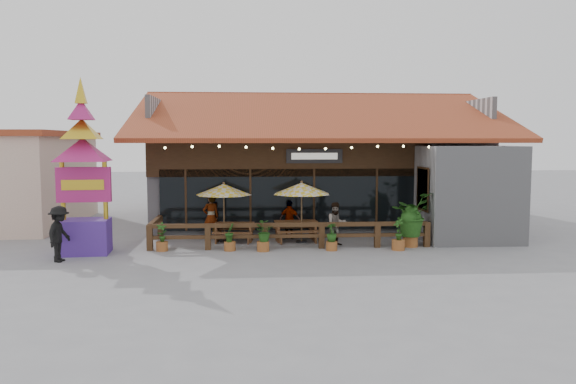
{
  "coord_description": "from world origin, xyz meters",
  "views": [
    {
      "loc": [
        -3.08,
        -19.98,
        3.8
      ],
      "look_at": [
        -1.55,
        1.5,
        1.83
      ],
      "focal_mm": 35.0,
      "sensor_mm": 36.0,
      "label": 1
    }
  ],
  "objects": [
    {
      "name": "thai_sign_tower",
      "position": [
        -8.56,
        -0.9,
        3.35
      ],
      "size": [
        2.5,
        2.5,
        6.33
      ],
      "color": "#4B2791",
      "rests_on": "ground"
    },
    {
      "name": "planter_c",
      "position": [
        -2.59,
        -0.91,
        0.59
      ],
      "size": [
        0.83,
        0.81,
        1.05
      ],
      "color": "brown",
      "rests_on": "ground"
    },
    {
      "name": "planter_b",
      "position": [
        -3.73,
        -0.73,
        0.44
      ],
      "size": [
        0.42,
        0.46,
        0.98
      ],
      "color": "brown",
      "rests_on": "ground"
    },
    {
      "name": "umbrella_left",
      "position": [
        -4.0,
        1.04,
        1.97
      ],
      "size": [
        2.38,
        2.38,
        2.26
      ],
      "color": "brown",
      "rests_on": "ground"
    },
    {
      "name": "diner_a",
      "position": [
        -4.52,
        1.45,
        0.88
      ],
      "size": [
        0.76,
        0.64,
        1.77
      ],
      "primitive_type": "imported",
      "rotation": [
        0.0,
        0.0,
        3.55
      ],
      "color": "#362111",
      "rests_on": "ground"
    },
    {
      "name": "patio_railing",
      "position": [
        -2.25,
        -0.27,
        0.61
      ],
      "size": [
        10.0,
        2.6,
        0.92
      ],
      "color": "#482E19",
      "rests_on": "ground"
    },
    {
      "name": "picnic_table_left",
      "position": [
        -3.63,
        1.03,
        0.48
      ],
      "size": [
        1.61,
        1.44,
        0.71
      ],
      "color": "brown",
      "rests_on": "ground"
    },
    {
      "name": "diner_b",
      "position": [
        0.1,
        -0.01,
        0.79
      ],
      "size": [
        0.86,
        0.72,
        1.57
      ],
      "primitive_type": "imported",
      "rotation": [
        0.0,
        0.0,
        0.18
      ],
      "color": "#362111",
      "rests_on": "ground"
    },
    {
      "name": "ground",
      "position": [
        0.0,
        0.0,
        0.0
      ],
      "size": [
        100.0,
        100.0,
        0.0
      ],
      "primitive_type": "plane",
      "color": "gray",
      "rests_on": "ground"
    },
    {
      "name": "diner_c",
      "position": [
        -1.47,
        1.53,
        0.74
      ],
      "size": [
        0.94,
        0.75,
        1.49
      ],
      "primitive_type": "imported",
      "rotation": [
        0.0,
        0.0,
        2.63
      ],
      "color": "#362111",
      "rests_on": "ground"
    },
    {
      "name": "tropical_plant",
      "position": [
        2.73,
        -0.45,
        1.12
      ],
      "size": [
        1.88,
        1.87,
        1.97
      ],
      "color": "brown",
      "rests_on": "ground"
    },
    {
      "name": "planter_a",
      "position": [
        -6.07,
        -0.61,
        0.42
      ],
      "size": [
        0.41,
        0.41,
        0.99
      ],
      "color": "brown",
      "rests_on": "ground"
    },
    {
      "name": "pedestrian",
      "position": [
        -9.01,
        -2.13,
        0.88
      ],
      "size": [
        0.82,
        1.23,
        1.77
      ],
      "primitive_type": "imported",
      "rotation": [
        0.0,
        0.0,
        1.42
      ],
      "color": "black",
      "rests_on": "ground"
    },
    {
      "name": "picnic_table_right",
      "position": [
        -1.29,
        0.98,
        0.52
      ],
      "size": [
        1.7,
        1.5,
        0.77
      ],
      "color": "brown",
      "rests_on": "ground"
    },
    {
      "name": "planter_e",
      "position": [
        2.12,
        -1.04,
        0.47
      ],
      "size": [
        0.45,
        0.47,
        1.11
      ],
      "color": "brown",
      "rests_on": "ground"
    },
    {
      "name": "planter_d",
      "position": [
        -0.21,
        -0.94,
        0.46
      ],
      "size": [
        0.45,
        0.45,
        0.96
      ],
      "color": "brown",
      "rests_on": "ground"
    },
    {
      "name": "umbrella_right",
      "position": [
        -1.11,
        0.66,
        2.02
      ],
      "size": [
        2.7,
        2.7,
        2.32
      ],
      "color": "brown",
      "rests_on": "ground"
    },
    {
      "name": "restaurant_building",
      "position": [
        0.26,
        6.61,
        2.21
      ],
      "size": [
        15.5,
        14.73,
        6.09
      ],
      "color": "#9FA0A4",
      "rests_on": "ground"
    }
  ]
}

